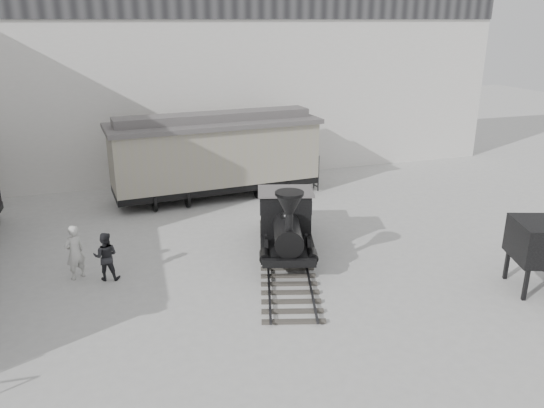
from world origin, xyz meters
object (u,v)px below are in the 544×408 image
object	(u,v)px
boxcar	(215,153)
visitor_a	(75,252)
locomotive	(286,227)
visitor_b	(106,256)

from	to	relation	value
boxcar	visitor_a	xyz separation A→B (m)	(-6.15, -6.97, -1.17)
boxcar	visitor_a	bearing A→B (deg)	-135.62
locomotive	visitor_b	distance (m)	6.12
locomotive	boxcar	world-z (taller)	boxcar
locomotive	boxcar	bearing A→B (deg)	113.43
boxcar	visitor_a	size ratio (longest dim) A/B	5.42
visitor_b	boxcar	bearing A→B (deg)	-112.44
locomotive	boxcar	size ratio (longest dim) A/B	0.85
locomotive	boxcar	xyz separation A→B (m)	(-0.91, 7.34, 1.01)
locomotive	visitor_a	world-z (taller)	locomotive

